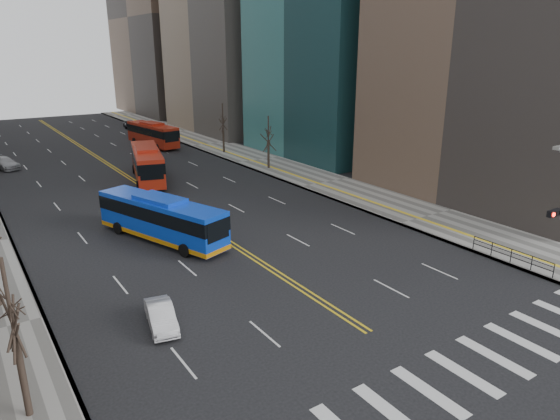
{
  "coord_description": "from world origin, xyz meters",
  "views": [
    {
      "loc": [
        -16.85,
        -11.63,
        14.34
      ],
      "look_at": [
        0.1,
        13.67,
        4.49
      ],
      "focal_mm": 32.0,
      "sensor_mm": 36.0,
      "label": 1
    }
  ],
  "objects": [
    {
      "name": "sidewalk_right",
      "position": [
        17.5,
        45.0,
        0.07
      ],
      "size": [
        7.0,
        130.0,
        0.15
      ],
      "primitive_type": "cube",
      "color": "slate",
      "rests_on": "ground"
    },
    {
      "name": "pedestrian_railing",
      "position": [
        14.3,
        6.0,
        0.82
      ],
      "size": [
        0.06,
        6.06,
        1.02
      ],
      "color": "black",
      "rests_on": "sidewalk_right"
    },
    {
      "name": "street_trees",
      "position": [
        -7.18,
        34.55,
        4.87
      ],
      "size": [
        35.2,
        47.2,
        7.6
      ],
      "color": "black",
      "rests_on": "ground"
    },
    {
      "name": "crosswalk",
      "position": [
        0.0,
        0.0,
        0.01
      ],
      "size": [
        26.7,
        4.0,
        0.01
      ],
      "color": "silver",
      "rests_on": "ground"
    },
    {
      "name": "centerline",
      "position": [
        0.0,
        55.0,
        0.01
      ],
      "size": [
        0.55,
        100.0,
        0.01
      ],
      "color": "gold",
      "rests_on": "ground"
    },
    {
      "name": "red_bus_near",
      "position": [
        1.52,
        42.97,
        2.13
      ],
      "size": [
        5.91,
        12.53,
        3.85
      ],
      "color": "red",
      "rests_on": "ground"
    },
    {
      "name": "ground",
      "position": [
        0.0,
        0.0,
        0.0
      ],
      "size": [
        220.0,
        220.0,
        0.0
      ],
      "primitive_type": "plane",
      "color": "black"
    },
    {
      "name": "car_dark_mid",
      "position": [
        5.9,
        52.84,
        0.77
      ],
      "size": [
        3.36,
        4.88,
        1.54
      ],
      "primitive_type": "imported",
      "rotation": [
        0.0,
        0.0,
        -0.38
      ],
      "color": "black",
      "rests_on": "ground"
    },
    {
      "name": "blue_bus",
      "position": [
        -4.12,
        23.99,
        1.86
      ],
      "size": [
        6.48,
        12.39,
        3.55
      ],
      "color": "blue",
      "rests_on": "ground"
    },
    {
      "name": "car_white",
      "position": [
        -8.94,
        11.72,
        0.63
      ],
      "size": [
        2.06,
        4.01,
        1.26
      ],
      "primitive_type": "imported",
      "rotation": [
        0.0,
        0.0,
        -0.2
      ],
      "color": "silver",
      "rests_on": "ground"
    },
    {
      "name": "car_dark_far",
      "position": [
        12.5,
        83.64,
        0.67
      ],
      "size": [
        3.15,
        5.14,
        1.33
      ],
      "primitive_type": "imported",
      "rotation": [
        0.0,
        0.0,
        -0.21
      ],
      "color": "black",
      "rests_on": "ground"
    },
    {
      "name": "car_silver",
      "position": [
        -11.55,
        58.37,
        0.75
      ],
      "size": [
        3.68,
        5.59,
        1.51
      ],
      "primitive_type": "imported",
      "rotation": [
        0.0,
        0.0,
        0.33
      ],
      "color": "gray",
      "rests_on": "ground"
    },
    {
      "name": "red_bus_far",
      "position": [
        9.44,
        62.88,
        2.05
      ],
      "size": [
        4.26,
        11.91,
        3.68
      ],
      "color": "red",
      "rests_on": "ground"
    }
  ]
}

